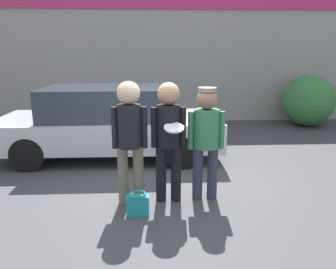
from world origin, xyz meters
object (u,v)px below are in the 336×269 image
object	(u,v)px
person_left	(130,132)
person_middle_with_frisbee	(169,132)
handbag	(138,204)
parked_car_near	(108,122)
shrub	(308,101)
person_right	(206,134)

from	to	relation	value
person_left	person_middle_with_frisbee	bearing A→B (deg)	5.94
person_middle_with_frisbee	handbag	distance (m)	1.09
parked_car_near	shrub	size ratio (longest dim) A/B	3.01
person_right	handbag	world-z (taller)	person_right
person_middle_with_frisbee	parked_car_near	distance (m)	2.55
person_left	handbag	world-z (taller)	person_left
shrub	handbag	bearing A→B (deg)	-131.97
person_right	shrub	world-z (taller)	person_right
person_right	parked_car_near	bearing A→B (deg)	127.61
person_middle_with_frisbee	person_left	bearing A→B (deg)	-174.06
person_left	shrub	xyz separation A→B (m)	(4.94, 5.00, -0.31)
person_left	shrub	world-z (taller)	person_left
handbag	shrub	bearing A→B (deg)	48.03
person_middle_with_frisbee	shrub	distance (m)	6.62
person_left	parked_car_near	xyz separation A→B (m)	(-0.61, 2.31, -0.33)
person_left	person_middle_with_frisbee	size ratio (longest dim) A/B	1.01
shrub	person_right	bearing A→B (deg)	-128.19
person_middle_with_frisbee	shrub	world-z (taller)	person_middle_with_frisbee
person_middle_with_frisbee	person_right	xyz separation A→B (m)	(0.55, 0.04, -0.04)
person_left	shrub	size ratio (longest dim) A/B	1.18
person_middle_with_frisbee	person_right	world-z (taller)	person_middle_with_frisbee
parked_car_near	handbag	size ratio (longest dim) A/B	14.40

